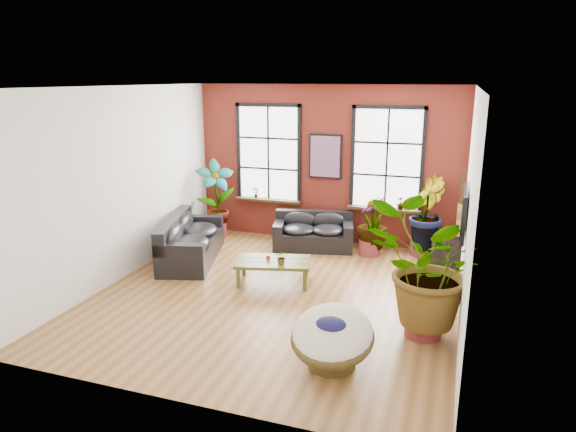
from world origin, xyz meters
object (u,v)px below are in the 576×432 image
(coffee_table, at_px, (273,263))
(papasan_chair, at_px, (332,336))
(sofa_left, at_px, (189,241))
(sofa_back, at_px, (313,232))

(coffee_table, height_order, papasan_chair, papasan_chair)
(sofa_left, xyz_separation_m, papasan_chair, (3.75, -2.99, 0.02))
(coffee_table, bearing_deg, sofa_left, 149.53)
(sofa_back, xyz_separation_m, coffee_table, (-0.15, -2.15, 0.03))
(sofa_back, distance_m, coffee_table, 2.16)
(coffee_table, xyz_separation_m, papasan_chair, (1.69, -2.39, 0.04))
(sofa_left, distance_m, coffee_table, 2.15)
(sofa_left, height_order, coffee_table, sofa_left)
(sofa_back, distance_m, sofa_left, 2.70)
(sofa_left, bearing_deg, papasan_chair, -144.66)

